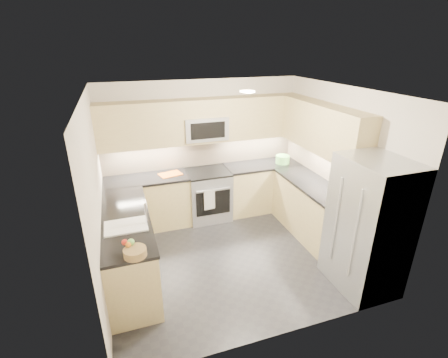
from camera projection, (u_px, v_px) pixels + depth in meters
floor at (231, 255)px, 5.09m from camera, size 3.60×3.20×0.00m
ceiling at (233, 91)px, 4.12m from camera, size 3.60×3.20×0.02m
wall_back at (202, 149)px, 6.00m from camera, size 3.60×0.02×2.50m
wall_front at (287, 242)px, 3.20m from camera, size 3.60×0.02×2.50m
wall_left at (97, 200)px, 4.07m from camera, size 0.02×3.20×2.50m
wall_right at (339, 167)px, 5.13m from camera, size 0.02×3.20×2.50m
base_cab_back_left at (149, 203)px, 5.73m from camera, size 1.42×0.60×0.90m
base_cab_back_right at (261, 187)px, 6.37m from camera, size 1.42×0.60×0.90m
base_cab_right at (312, 210)px, 5.48m from camera, size 0.60×1.70×0.90m
base_cab_peninsula at (129, 248)px, 4.47m from camera, size 0.60×2.00×0.90m
countertop_back_left at (146, 179)px, 5.54m from camera, size 1.42×0.63×0.04m
countertop_back_right at (262, 165)px, 6.18m from camera, size 1.42×0.63×0.04m
countertop_right at (315, 185)px, 5.30m from camera, size 0.63×1.70×0.04m
countertop_peninsula at (125, 219)px, 4.29m from camera, size 0.63×2.00×0.04m
upper_cab_back at (204, 120)px, 5.62m from camera, size 3.60×0.35×0.75m
upper_cab_right at (323, 128)px, 5.10m from camera, size 0.35×1.95×0.75m
backsplash_back at (203, 152)px, 6.02m from camera, size 3.60×0.01×0.51m
backsplash_right at (321, 161)px, 5.54m from camera, size 0.01×2.30×0.51m
gas_range at (208, 195)px, 6.02m from camera, size 0.76×0.65×0.91m
range_cooktop at (208, 172)px, 5.84m from camera, size 0.76×0.65×0.03m
oven_door_glass at (213, 203)px, 5.74m from camera, size 0.62×0.02×0.45m
oven_handle at (213, 190)px, 5.61m from camera, size 0.60×0.02×0.02m
microwave at (205, 128)px, 5.65m from camera, size 0.76×0.40×0.40m
microwave_door at (208, 131)px, 5.47m from camera, size 0.60×0.01×0.28m
refrigerator at (368, 226)px, 4.16m from camera, size 0.70×0.90×1.80m
fridge_handle_left at (354, 235)px, 3.87m from camera, size 0.02×0.02×1.20m
fridge_handle_right at (336, 220)px, 4.19m from camera, size 0.02×0.02×1.20m
sink_basin at (127, 231)px, 4.08m from camera, size 0.52×0.38×0.16m
faucet at (146, 214)px, 4.08m from camera, size 0.03×0.03×0.28m
utensil_bowl at (283, 159)px, 6.19m from camera, size 0.26×0.26×0.15m
cutting_board at (170, 174)px, 5.67m from camera, size 0.43×0.35×0.01m
fruit_basket at (135, 252)px, 3.49m from camera, size 0.32×0.32×0.09m
fruit_apple at (125, 242)px, 3.54m from camera, size 0.07×0.07×0.07m
fruit_pear at (131, 242)px, 3.55m from camera, size 0.08×0.08×0.08m
dish_towel_check at (209, 200)px, 5.64m from camera, size 0.20×0.03×0.38m
fruit_orange at (128, 245)px, 3.50m from camera, size 0.06×0.06×0.06m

